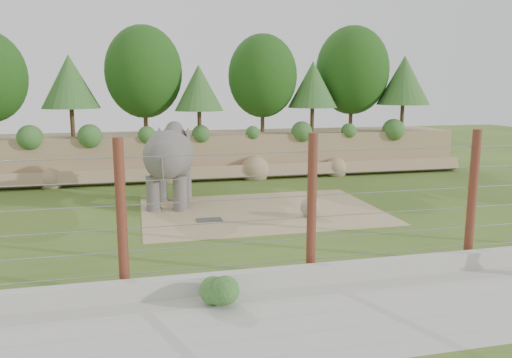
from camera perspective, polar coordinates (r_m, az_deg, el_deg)
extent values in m
plane|color=#35551C|center=(18.31, 1.47, -6.03)|extent=(90.00, 90.00, 0.00)
cube|color=#9A7D5A|center=(30.56, -4.82, 2.97)|extent=(30.00, 4.00, 2.50)
cube|color=#9A7D5A|center=(28.45, -4.09, 0.59)|extent=(30.00, 1.37, 1.07)
cylinder|color=#3F2B19|center=(29.73, -20.24, 6.11)|extent=(0.24, 0.24, 1.58)
sphere|color=#153F11|center=(29.67, -20.51, 10.22)|extent=(3.60, 3.60, 3.60)
cylinder|color=#3F2B19|center=(30.02, -12.51, 6.87)|extent=(0.24, 0.24, 1.92)
sphere|color=#153F11|center=(29.99, -12.71, 11.85)|extent=(4.40, 4.40, 4.40)
cylinder|color=#3F2B19|center=(29.05, -6.48, 6.42)|extent=(0.24, 0.24, 1.40)
sphere|color=#153F11|center=(28.99, -6.56, 10.17)|extent=(3.20, 3.20, 3.20)
cylinder|color=#3F2B19|center=(30.76, 0.75, 7.09)|extent=(0.24, 0.24, 1.82)
sphere|color=#153F11|center=(30.72, 0.76, 11.69)|extent=(4.16, 4.16, 4.16)
cylinder|color=#3F2B19|center=(31.08, 6.43, 6.77)|extent=(0.24, 0.24, 1.50)
sphere|color=#153F11|center=(31.02, 6.51, 10.54)|extent=(3.44, 3.44, 3.44)
cylinder|color=#3F2B19|center=(33.11, 10.77, 7.33)|extent=(0.24, 0.24, 2.03)
sphere|color=#153F11|center=(33.09, 10.94, 12.09)|extent=(4.64, 4.64, 4.64)
cylinder|color=#3F2B19|center=(33.41, 16.34, 6.79)|extent=(0.24, 0.24, 1.64)
sphere|color=#153F11|center=(33.36, 16.54, 10.61)|extent=(3.76, 3.76, 3.76)
cube|color=tan|center=(21.23, 0.68, -3.69)|extent=(10.00, 7.00, 0.02)
cube|color=#262628|center=(19.86, -5.36, -4.66)|extent=(1.00, 0.60, 0.03)
sphere|color=gray|center=(20.32, 6.17, -3.23)|extent=(0.78, 0.78, 0.78)
cube|color=beige|center=(13.72, 6.96, -10.73)|extent=(26.00, 0.35, 0.50)
cube|color=beige|center=(12.11, 10.34, -15.05)|extent=(26.00, 4.00, 0.01)
cylinder|color=#5D2518|center=(12.87, -15.11, -4.25)|extent=(0.26, 0.26, 4.00)
cylinder|color=#5D2518|center=(13.64, 6.39, -3.13)|extent=(0.26, 0.26, 4.00)
cylinder|color=#5D2518|center=(16.02, 23.47, -1.91)|extent=(0.26, 0.26, 4.00)
cylinder|color=gray|center=(14.07, 6.27, -9.08)|extent=(20.00, 0.02, 0.02)
cylinder|color=gray|center=(13.88, 6.31, -6.74)|extent=(20.00, 0.02, 0.02)
cylinder|color=gray|center=(13.72, 6.36, -4.35)|extent=(20.00, 0.02, 0.02)
cylinder|color=gray|center=(13.58, 6.41, -1.90)|extent=(20.00, 0.02, 0.02)
cylinder|color=gray|center=(13.46, 6.47, 0.60)|extent=(20.00, 0.02, 0.02)
cylinder|color=gray|center=(13.38, 6.52, 3.13)|extent=(20.00, 0.02, 0.02)
sphere|color=#205521|center=(12.27, -4.42, -12.56)|extent=(0.77, 0.77, 0.77)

